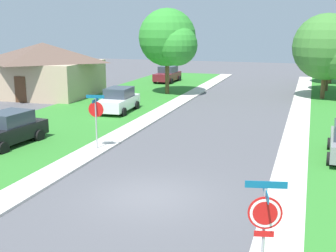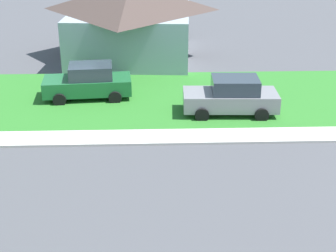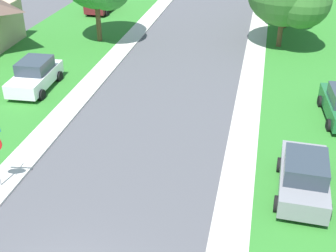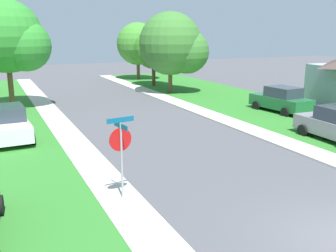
{
  "view_description": "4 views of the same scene",
  "coord_description": "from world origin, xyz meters",
  "px_view_note": "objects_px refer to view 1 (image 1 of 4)",
  "views": [
    {
      "loc": [
        5.25,
        -13.95,
        6.08
      ],
      "look_at": [
        -1.03,
        5.27,
        1.4
      ],
      "focal_mm": 46.83,
      "sensor_mm": 36.0,
      "label": 1
    },
    {
      "loc": [
        -14.01,
        10.66,
        8.83
      ],
      "look_at": [
        2.78,
        10.05,
        1.4
      ],
      "focal_mm": 53.07,
      "sensor_mm": 36.0,
      "label": 2
    },
    {
      "loc": [
        5.13,
        -8.15,
        11.14
      ],
      "look_at": [
        1.45,
        8.81,
        1.4
      ],
      "focal_mm": 48.5,
      "sensor_mm": 36.0,
      "label": 3
    },
    {
      "loc": [
        -8.15,
        -6.25,
        5.34
      ],
      "look_at": [
        -1.41,
        8.3,
        1.4
      ],
      "focal_mm": 41.26,
      "sensor_mm": 36.0,
      "label": 4
    }
  ],
  "objects_px": {
    "car_maroon_kerbside_mid": "(168,74)",
    "house_left_setback": "(44,69)",
    "tree_sidewalk_near": "(335,47)",
    "tree_across_right": "(170,39)",
    "tree_sidewalk_mid": "(331,54)",
    "stop_sign_far_corner": "(96,113)",
    "stop_sign_near_corner": "(264,220)",
    "tree_corner_large": "(330,49)",
    "car_black_behind_trees": "(8,129)",
    "car_white_driveway_right": "(118,100)"
  },
  "relations": [
    {
      "from": "tree_corner_large",
      "to": "tree_sidewalk_mid",
      "type": "relative_size",
      "value": 1.27
    },
    {
      "from": "car_black_behind_trees",
      "to": "house_left_setback",
      "type": "bearing_deg",
      "value": 117.06
    },
    {
      "from": "tree_corner_large",
      "to": "tree_across_right",
      "type": "bearing_deg",
      "value": -173.25
    },
    {
      "from": "car_maroon_kerbside_mid",
      "to": "tree_corner_large",
      "type": "distance_m",
      "value": 17.56
    },
    {
      "from": "tree_sidewalk_mid",
      "to": "house_left_setback",
      "type": "bearing_deg",
      "value": -156.94
    },
    {
      "from": "stop_sign_near_corner",
      "to": "car_maroon_kerbside_mid",
      "type": "distance_m",
      "value": 38.13
    },
    {
      "from": "car_black_behind_trees",
      "to": "car_white_driveway_right",
      "type": "distance_m",
      "value": 9.94
    },
    {
      "from": "tree_across_right",
      "to": "house_left_setback",
      "type": "distance_m",
      "value": 11.19
    },
    {
      "from": "car_black_behind_trees",
      "to": "house_left_setback",
      "type": "distance_m",
      "value": 16.58
    },
    {
      "from": "tree_sidewalk_mid",
      "to": "car_white_driveway_right",
      "type": "bearing_deg",
      "value": -133.91
    },
    {
      "from": "car_black_behind_trees",
      "to": "car_white_driveway_right",
      "type": "bearing_deg",
      "value": 79.98
    },
    {
      "from": "tree_sidewalk_mid",
      "to": "tree_across_right",
      "type": "distance_m",
      "value": 14.9
    },
    {
      "from": "car_white_driveway_right",
      "to": "house_left_setback",
      "type": "relative_size",
      "value": 0.47
    },
    {
      "from": "stop_sign_far_corner",
      "to": "tree_sidewalk_mid",
      "type": "distance_m",
      "value": 26.72
    },
    {
      "from": "stop_sign_near_corner",
      "to": "stop_sign_far_corner",
      "type": "relative_size",
      "value": 1.0
    },
    {
      "from": "stop_sign_near_corner",
      "to": "car_black_behind_trees",
      "type": "relative_size",
      "value": 0.62
    },
    {
      "from": "car_maroon_kerbside_mid",
      "to": "car_white_driveway_right",
      "type": "relative_size",
      "value": 0.99
    },
    {
      "from": "tree_corner_large",
      "to": "tree_sidewalk_mid",
      "type": "distance_m",
      "value": 4.79
    },
    {
      "from": "car_black_behind_trees",
      "to": "tree_across_right",
      "type": "bearing_deg",
      "value": 81.62
    },
    {
      "from": "tree_sidewalk_near",
      "to": "car_maroon_kerbside_mid",
      "type": "bearing_deg",
      "value": -166.89
    },
    {
      "from": "car_black_behind_trees",
      "to": "tree_across_right",
      "type": "distance_m",
      "value": 19.1
    },
    {
      "from": "stop_sign_far_corner",
      "to": "house_left_setback",
      "type": "bearing_deg",
      "value": 131.04
    },
    {
      "from": "stop_sign_near_corner",
      "to": "tree_corner_large",
      "type": "bearing_deg",
      "value": 85.86
    },
    {
      "from": "tree_sidewalk_near",
      "to": "stop_sign_far_corner",
      "type": "bearing_deg",
      "value": -112.08
    },
    {
      "from": "tree_sidewalk_mid",
      "to": "tree_corner_large",
      "type": "bearing_deg",
      "value": -93.47
    },
    {
      "from": "car_maroon_kerbside_mid",
      "to": "tree_sidewalk_near",
      "type": "bearing_deg",
      "value": 13.11
    },
    {
      "from": "stop_sign_far_corner",
      "to": "tree_sidewalk_mid",
      "type": "relative_size",
      "value": 0.5
    },
    {
      "from": "tree_sidewalk_mid",
      "to": "tree_sidewalk_near",
      "type": "bearing_deg",
      "value": 84.33
    },
    {
      "from": "car_maroon_kerbside_mid",
      "to": "tree_sidewalk_mid",
      "type": "distance_m",
      "value": 16.57
    },
    {
      "from": "car_white_driveway_right",
      "to": "stop_sign_near_corner",
      "type": "bearing_deg",
      "value": -57.27
    },
    {
      "from": "tree_sidewalk_near",
      "to": "house_left_setback",
      "type": "distance_m",
      "value": 28.94
    },
    {
      "from": "car_white_driveway_right",
      "to": "tree_sidewalk_near",
      "type": "bearing_deg",
      "value": 54.03
    },
    {
      "from": "tree_sidewalk_mid",
      "to": "tree_across_right",
      "type": "bearing_deg",
      "value": -154.89
    },
    {
      "from": "tree_corner_large",
      "to": "car_white_driveway_right",
      "type": "bearing_deg",
      "value": -144.06
    },
    {
      "from": "car_maroon_kerbside_mid",
      "to": "house_left_setback",
      "type": "distance_m",
      "value": 14.04
    },
    {
      "from": "car_maroon_kerbside_mid",
      "to": "house_left_setback",
      "type": "xyz_separation_m",
      "value": [
        -7.41,
        -11.83,
        1.5
      ]
    },
    {
      "from": "car_maroon_kerbside_mid",
      "to": "house_left_setback",
      "type": "relative_size",
      "value": 0.47
    },
    {
      "from": "tree_corner_large",
      "to": "tree_sidewalk_mid",
      "type": "bearing_deg",
      "value": 86.53
    },
    {
      "from": "car_black_behind_trees",
      "to": "tree_sidewalk_near",
      "type": "relative_size",
      "value": 0.7
    },
    {
      "from": "stop_sign_far_corner",
      "to": "tree_sidewalk_mid",
      "type": "bearing_deg",
      "value": 64.47
    },
    {
      "from": "tree_sidewalk_near",
      "to": "tree_across_right",
      "type": "relative_size",
      "value": 0.84
    },
    {
      "from": "house_left_setback",
      "to": "car_black_behind_trees",
      "type": "bearing_deg",
      "value": -62.94
    },
    {
      "from": "car_black_behind_trees",
      "to": "house_left_setback",
      "type": "height_order",
      "value": "house_left_setback"
    },
    {
      "from": "car_black_behind_trees",
      "to": "car_maroon_kerbside_mid",
      "type": "distance_m",
      "value": 26.53
    },
    {
      "from": "stop_sign_near_corner",
      "to": "car_white_driveway_right",
      "type": "xyz_separation_m",
      "value": [
        -12.05,
        18.75,
        -1.0
      ]
    },
    {
      "from": "car_white_driveway_right",
      "to": "house_left_setback",
      "type": "xyz_separation_m",
      "value": [
        -9.24,
        4.92,
        1.5
      ]
    },
    {
      "from": "stop_sign_near_corner",
      "to": "tree_sidewalk_near",
      "type": "distance_m",
      "value": 39.57
    },
    {
      "from": "car_black_behind_trees",
      "to": "tree_sidewalk_mid",
      "type": "relative_size",
      "value": 0.8
    },
    {
      "from": "house_left_setback",
      "to": "tree_sidewalk_near",
      "type": "bearing_deg",
      "value": 33.01
    },
    {
      "from": "tree_sidewalk_mid",
      "to": "tree_across_right",
      "type": "relative_size",
      "value": 0.74
    }
  ]
}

